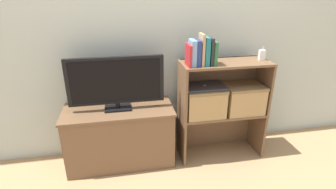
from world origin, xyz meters
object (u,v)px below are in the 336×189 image
storage_basket_right (243,97)px  laptop (205,87)px  tv (116,82)px  book_forest (214,53)px  book_tan (202,50)px  book_navy (197,53)px  book_crimson (188,55)px  baby_monitor (262,55)px  tv_stand (120,136)px  book_charcoal (210,51)px  book_skyblue (192,53)px  book_teal (206,51)px

storage_basket_right → laptop: bearing=-180.0°
storage_basket_right → tv: bearing=177.1°
book_forest → book_tan: bearing=180.0°
book_forest → laptop: bearing=140.7°
book_navy → book_tan: bearing=0.0°
tv → book_forest: 0.82m
book_crimson → baby_monitor: (0.66, 0.05, -0.04)m
tv_stand → book_charcoal: size_ratio=4.24×
tv → book_skyblue: bearing=-8.8°
book_skyblue → baby_monitor: size_ratio=1.74×
tv → book_crimson: (0.57, -0.09, 0.22)m
book_skyblue → book_navy: bearing=0.0°
book_forest → storage_basket_right: 0.53m
baby_monitor → book_skyblue: bearing=-175.2°
book_tan → book_charcoal: (0.07, 0.00, -0.02)m
book_charcoal → baby_monitor: (0.48, 0.05, -0.06)m
book_skyblue → book_teal: (0.11, 0.00, 0.01)m
storage_basket_right → laptop: (-0.36, -0.00, 0.13)m
book_skyblue → book_charcoal: 0.15m
book_navy → storage_basket_right: 0.62m
tv → book_crimson: book_crimson is taller
book_navy → storage_basket_right: (0.45, 0.04, -0.43)m
tv_stand → book_tan: book_tan is taller
tv → baby_monitor: (1.24, -0.04, 0.17)m
book_tan → baby_monitor: book_tan is taller
tv_stand → book_crimson: book_crimson is taller
book_tan → storage_basket_right: (0.42, 0.04, -0.45)m
book_teal → book_charcoal: size_ratio=1.02×
book_navy → baby_monitor: book_navy is taller
tv_stand → tv: size_ratio=1.19×
book_skyblue → baby_monitor: 0.63m
book_charcoal → book_skyblue: bearing=180.0°
book_navy → laptop: (0.09, 0.04, -0.30)m
book_crimson → storage_basket_right: (0.52, 0.04, -0.41)m
baby_monitor → book_crimson: bearing=-175.4°
tv_stand → book_teal: bearing=-7.6°
book_crimson → book_skyblue: bearing=0.0°
book_teal → tv_stand: bearing=172.4°
tv → book_tan: book_tan is taller
tv_stand → book_crimson: size_ratio=5.39×
book_forest → baby_monitor: book_forest is taller
book_forest → tv: bearing=173.2°
book_navy → book_charcoal: 0.11m
tv → book_navy: (0.64, -0.09, 0.23)m
book_teal → book_skyblue: bearing=180.0°
book_teal → book_tan: bearing=180.0°
tv_stand → baby_monitor: bearing=-2.0°
book_forest → book_crimson: bearing=180.0°
laptop → book_charcoal: bearing=-66.7°
book_teal → baby_monitor: bearing=5.8°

